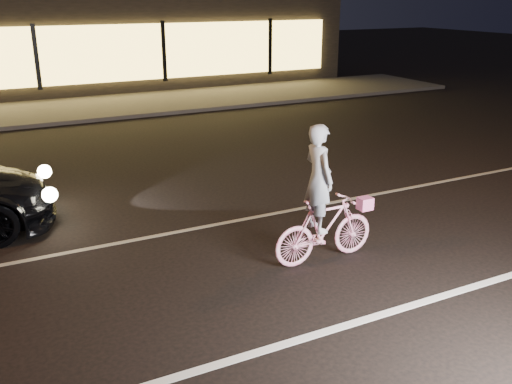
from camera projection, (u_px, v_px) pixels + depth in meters
ground at (201, 292)px, 7.35m from camera, size 90.00×90.00×0.00m
lane_stripe_near at (253, 354)px, 6.09m from camera, size 60.00×0.12×0.01m
lane_stripe_far at (154, 236)px, 9.03m from camera, size 60.00×0.10×0.01m
sidewalk at (50, 112)px, 18.26m from camera, size 30.00×4.00×0.12m
storefront at (21, 33)px, 22.59m from camera, size 25.40×8.42×4.20m
cyclist at (323, 214)px, 7.99m from camera, size 1.60×0.55×2.02m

